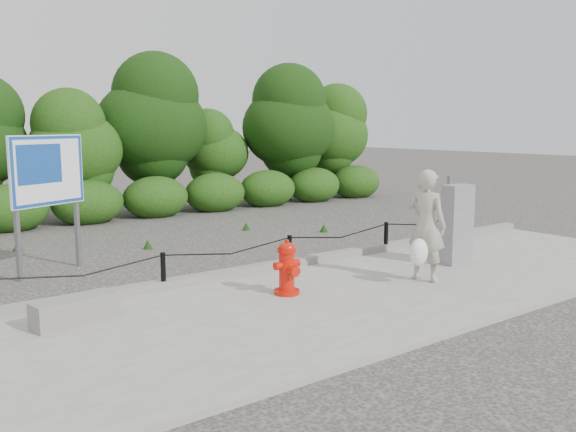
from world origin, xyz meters
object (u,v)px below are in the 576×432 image
(pedestrian, at_px, (426,227))
(advertising_sign, at_px, (47,177))
(utility_cabinet, at_px, (457,224))
(fire_hydrant, at_px, (287,268))
(concrete_block, at_px, (75,310))

(pedestrian, height_order, advertising_sign, advertising_sign)
(utility_cabinet, xyz_separation_m, advertising_sign, (-6.19, 4.07, 0.93))
(fire_hydrant, height_order, advertising_sign, advertising_sign)
(utility_cabinet, bearing_deg, fire_hydrant, 179.35)
(concrete_block, relative_size, utility_cabinet, 0.66)
(utility_cabinet, relative_size, advertising_sign, 0.66)
(fire_hydrant, distance_m, pedestrian, 2.50)
(fire_hydrant, bearing_deg, utility_cabinet, -2.26)
(advertising_sign, bearing_deg, utility_cabinet, -58.22)
(fire_hydrant, relative_size, concrete_block, 0.78)
(pedestrian, relative_size, utility_cabinet, 1.14)
(utility_cabinet, height_order, advertising_sign, advertising_sign)
(pedestrian, relative_size, concrete_block, 1.71)
(fire_hydrant, distance_m, concrete_block, 3.13)
(fire_hydrant, distance_m, advertising_sign, 4.70)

